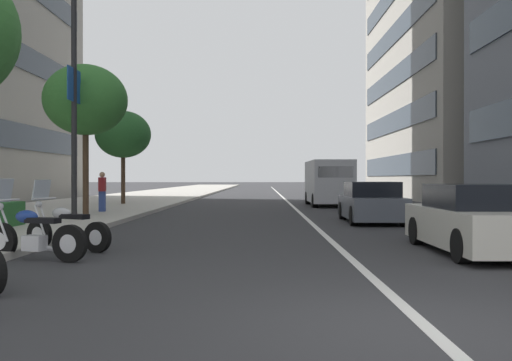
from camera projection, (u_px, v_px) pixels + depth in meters
ground_plane at (431, 331)px, 5.50m from camera, size 400.00×400.00×0.00m
sidewalk_right_plaza at (123, 201)px, 35.60m from camera, size 160.00×8.39×0.15m
lane_centre_stripe at (285, 199)px, 40.50m from camera, size 110.00×0.16×0.01m
motorcycle_by_sign_pole at (33, 236)px, 10.23m from camera, size 0.84×2.12×1.49m
motorcycle_second_in_row at (66, 229)px, 11.65m from camera, size 1.05×2.05×1.47m
car_approaching_light at (476, 221)px, 11.25m from camera, size 4.29×1.82×1.38m
car_following_behind at (371, 203)px, 19.06m from camera, size 4.27×1.87×1.38m
delivery_van_ahead at (329, 182)px, 30.23m from camera, size 5.38×2.20×2.42m
street_lamp_with_banners at (82, 61)px, 18.44m from camera, size 1.26×2.18×8.90m
street_tree_by_lamp_post at (86, 100)px, 20.49m from camera, size 3.02×3.02×5.49m
street_tree_mid_sidewalk at (123, 135)px, 29.63m from camera, size 2.92×2.92×4.90m
pedestrian_on_plaza at (102, 192)px, 22.73m from camera, size 0.43×0.31×1.60m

